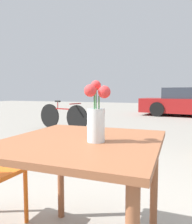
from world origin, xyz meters
TOP-DOWN VIEW (x-y plane):
  - table_front at (0.00, -0.00)m, footprint 0.87×0.92m
  - flower_vase at (0.10, -0.03)m, footprint 0.12×0.13m
  - bicycle at (-2.60, 3.98)m, footprint 1.62×0.45m

SIDE VIEW (x-z plane):
  - bicycle at x=-2.60m, z-range -0.04..0.74m
  - table_front at x=0.00m, z-range 0.26..0.99m
  - flower_vase at x=0.10m, z-range 0.69..1.01m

